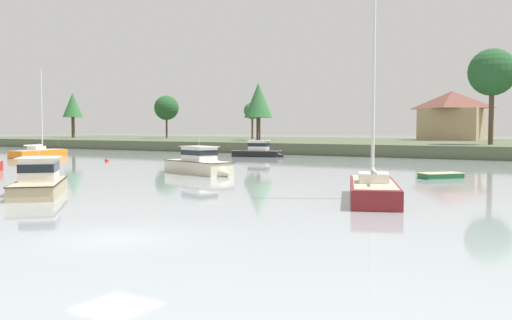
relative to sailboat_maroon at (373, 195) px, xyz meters
name	(u,v)px	position (x,y,z in m)	size (l,w,h in m)	color
ground_plane	(115,238)	(-4.12, -14.67, -0.28)	(558.55, 558.55, 0.00)	#939EA3
far_shore_bank	(501,147)	(-4.12, 71.07, 0.55)	(251.35, 55.49, 1.67)	#4C563D
sailboat_maroon	(373,195)	(0.00, 0.00, 0.00)	(5.50, 8.78, 13.85)	maroon
cruiser_sand	(41,185)	(-17.78, -7.49, 0.25)	(7.10, 7.08, 3.88)	tan
cruiser_cream	(202,168)	(-18.33, 8.85, 0.28)	(8.53, 4.69, 4.05)	beige
dinghy_green	(441,176)	(-0.23, 15.53, -0.13)	(3.37, 3.59, 0.60)	#236B3D
cruiser_black	(261,153)	(-29.28, 36.14, 0.27)	(7.67, 3.44, 4.04)	black
sailboat_orange	(39,155)	(-54.02, 19.35, -0.01)	(4.10, 9.02, 12.66)	orange
mooring_buoy_red	(107,161)	(-39.07, 17.47, -0.19)	(0.49, 0.49, 0.54)	red
shore_tree_right_mid	(73,105)	(-96.28, 60.35, 9.00)	(4.67, 4.67, 10.59)	brown
shore_tree_inland_c	(252,111)	(-51.51, 68.95, 7.19)	(3.51, 3.51, 7.62)	brown
shore_tree_far_left	(166,108)	(-74.28, 68.39, 8.25)	(5.55, 5.55, 9.66)	brown
shore_tree_center	(492,73)	(-2.75, 52.72, 11.12)	(6.36, 6.36, 12.99)	brown
shore_tree_inland_a	(258,101)	(-41.90, 55.82, 8.50)	(5.02, 5.02, 10.26)	brown
cottage_near_water	(452,115)	(-14.11, 79.78, 6.14)	(11.37, 9.69, 9.17)	tan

